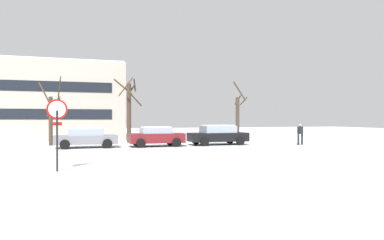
% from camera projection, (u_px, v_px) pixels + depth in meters
% --- Properties ---
extents(ground_plane, '(120.00, 120.00, 0.00)m').
position_uv_depth(ground_plane, '(124.00, 165.00, 15.39)').
color(ground_plane, white).
extents(road_surface, '(80.00, 9.85, 0.00)m').
position_uv_depth(road_surface, '(116.00, 156.00, 19.13)').
color(road_surface, silver).
rests_on(road_surface, ground).
extents(stop_sign, '(0.74, 0.19, 2.74)m').
position_uv_depth(stop_sign, '(57.00, 121.00, 13.35)').
color(stop_sign, black).
rests_on(stop_sign, ground).
extents(parked_car_gray, '(4.22, 2.19, 1.38)m').
position_uv_depth(parked_car_gray, '(86.00, 137.00, 24.40)').
color(parked_car_gray, slate).
rests_on(parked_car_gray, ground).
extents(parked_car_maroon, '(3.98, 2.04, 1.43)m').
position_uv_depth(parked_car_maroon, '(156.00, 136.00, 25.53)').
color(parked_car_maroon, maroon).
rests_on(parked_car_maroon, ground).
extents(parked_car_black, '(4.52, 2.18, 1.53)m').
position_uv_depth(parked_car_black, '(218.00, 135.00, 27.19)').
color(parked_car_black, black).
rests_on(parked_car_black, ground).
extents(pedestrian_crossing, '(0.58, 0.41, 1.62)m').
position_uv_depth(pedestrian_crossing, '(300.00, 133.00, 27.20)').
color(pedestrian_crossing, black).
rests_on(pedestrian_crossing, ground).
extents(tree_far_left, '(2.34, 2.16, 5.58)m').
position_uv_depth(tree_far_left, '(129.00, 109.00, 29.62)').
color(tree_far_left, '#423326').
rests_on(tree_far_left, ground).
extents(tree_far_mid, '(1.42, 1.40, 5.41)m').
position_uv_depth(tree_far_mid, '(238.00, 116.00, 32.80)').
color(tree_far_mid, '#423326').
rests_on(tree_far_mid, ground).
extents(tree_far_right, '(1.65, 1.64, 5.16)m').
position_uv_depth(tree_far_right, '(51.00, 117.00, 26.45)').
color(tree_far_right, '#423326').
rests_on(tree_far_right, ground).
extents(building_far_left, '(12.45, 9.64, 7.29)m').
position_uv_depth(building_far_left, '(57.00, 102.00, 35.03)').
color(building_far_left, '#B2A899').
rests_on(building_far_left, ground).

